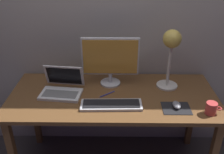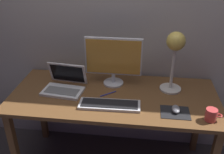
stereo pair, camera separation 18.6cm
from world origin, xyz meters
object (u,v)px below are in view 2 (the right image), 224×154
Objects in this scene: keyboard_main at (110,105)px; pen at (108,94)px; desk_lamp at (175,49)px; coffee_mug at (211,115)px; monitor at (113,59)px; laptop at (65,83)px; mouse at (176,109)px.

pen is at bearing 101.84° from keyboard_main.
desk_lamp is at bearing 15.75° from pen.
desk_lamp is 0.54m from coffee_mug.
pen is (-0.03, 0.16, -0.01)m from keyboard_main.
pen is (-0.02, -0.17, -0.22)m from monitor.
laptop is (-0.37, -0.13, -0.17)m from monitor.
monitor is 0.62m from mouse.
desk_lamp is at bearing 122.12° from coffee_mug.
monitor is at bearing 92.23° from keyboard_main.
coffee_mug is (0.22, -0.07, 0.02)m from mouse.
monitor is 0.48m from desk_lamp.
coffee_mug is at bearing -57.88° from desk_lamp.
mouse is at bearing -35.46° from monitor.
laptop is 1.11m from coffee_mug.
coffee_mug is at bearing -6.68° from keyboard_main.
desk_lamp is at bearing 33.17° from keyboard_main.
pen is (-0.72, 0.24, -0.04)m from coffee_mug.
mouse is at bearing -1.07° from keyboard_main.
monitor is 3.25× the size of pen.
coffee_mug reaches higher than mouse.
mouse is at bearing -87.09° from desk_lamp.
keyboard_main is at bearing -78.16° from pen.
desk_lamp reaches higher than laptop.
keyboard_main is 3.99× the size of coffee_mug.
desk_lamp is at bearing -4.68° from monitor.
coffee_mug is at bearing -18.34° from pen.
monitor reaches higher than keyboard_main.
keyboard_main is 0.63m from desk_lamp.
monitor is 0.95× the size of desk_lamp.
desk_lamp is 4.30× the size of coffee_mug.
keyboard_main is at bearing 178.93° from mouse.
monitor reaches higher than laptop.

